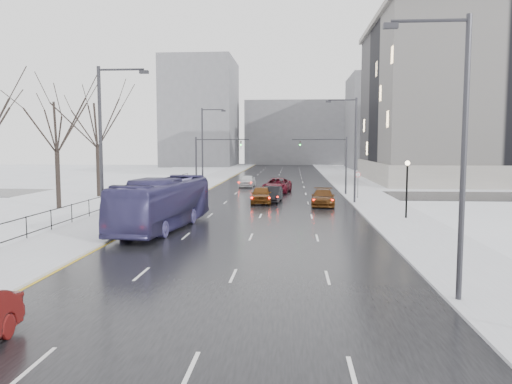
% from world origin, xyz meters
% --- Properties ---
extents(road, '(16.00, 150.00, 0.04)m').
position_xyz_m(road, '(0.00, 60.00, 0.02)').
color(road, black).
rests_on(road, ground).
extents(cross_road, '(130.00, 10.00, 0.04)m').
position_xyz_m(cross_road, '(0.00, 48.00, 0.02)').
color(cross_road, black).
rests_on(cross_road, ground).
extents(sidewalk_left, '(5.00, 150.00, 0.16)m').
position_xyz_m(sidewalk_left, '(-10.50, 60.00, 0.08)').
color(sidewalk_left, silver).
rests_on(sidewalk_left, ground).
extents(sidewalk_right, '(5.00, 150.00, 0.16)m').
position_xyz_m(sidewalk_right, '(10.50, 60.00, 0.08)').
color(sidewalk_right, silver).
rests_on(sidewalk_right, ground).
extents(park_strip, '(14.00, 150.00, 0.12)m').
position_xyz_m(park_strip, '(-20.00, 60.00, 0.06)').
color(park_strip, white).
rests_on(park_strip, ground).
extents(tree_park_d, '(8.75, 8.75, 12.50)m').
position_xyz_m(tree_park_d, '(-17.80, 34.00, 0.00)').
color(tree_park_d, black).
rests_on(tree_park_d, ground).
extents(tree_park_e, '(9.45, 9.45, 13.50)m').
position_xyz_m(tree_park_e, '(-18.20, 44.00, 0.00)').
color(tree_park_e, black).
rests_on(tree_park_e, ground).
extents(iron_fence, '(0.06, 70.00, 1.30)m').
position_xyz_m(iron_fence, '(-13.00, 30.00, 0.91)').
color(iron_fence, black).
rests_on(iron_fence, sidewalk_left).
extents(streetlight_r_near, '(2.95, 0.25, 10.00)m').
position_xyz_m(streetlight_r_near, '(8.17, 10.00, 5.62)').
color(streetlight_r_near, '#2D2D33').
rests_on(streetlight_r_near, ground).
extents(streetlight_r_mid, '(2.95, 0.25, 10.00)m').
position_xyz_m(streetlight_r_mid, '(8.17, 40.00, 5.62)').
color(streetlight_r_mid, '#2D2D33').
rests_on(streetlight_r_mid, ground).
extents(streetlight_l_near, '(2.95, 0.25, 10.00)m').
position_xyz_m(streetlight_l_near, '(-8.17, 20.00, 5.62)').
color(streetlight_l_near, '#2D2D33').
rests_on(streetlight_l_near, ground).
extents(streetlight_l_far, '(2.95, 0.25, 10.00)m').
position_xyz_m(streetlight_l_far, '(-8.17, 52.00, 5.62)').
color(streetlight_l_far, '#2D2D33').
rests_on(streetlight_l_far, ground).
extents(lamppost_r_mid, '(0.36, 0.36, 4.28)m').
position_xyz_m(lamppost_r_mid, '(11.00, 30.00, 2.94)').
color(lamppost_r_mid, black).
rests_on(lamppost_r_mid, sidewalk_right).
extents(mast_signal_right, '(6.10, 0.33, 6.50)m').
position_xyz_m(mast_signal_right, '(7.33, 48.00, 4.11)').
color(mast_signal_right, '#2D2D33').
rests_on(mast_signal_right, ground).
extents(mast_signal_left, '(6.10, 0.33, 6.50)m').
position_xyz_m(mast_signal_left, '(-7.33, 48.00, 4.11)').
color(mast_signal_left, '#2D2D33').
rests_on(mast_signal_left, ground).
extents(no_uturn_sign, '(0.60, 0.06, 2.70)m').
position_xyz_m(no_uturn_sign, '(9.20, 44.00, 2.30)').
color(no_uturn_sign, '#2D2D33').
rests_on(no_uturn_sign, sidewalk_right).
extents(civic_building, '(41.00, 31.00, 24.80)m').
position_xyz_m(civic_building, '(35.00, 72.00, 11.21)').
color(civic_building, gray).
rests_on(civic_building, ground).
extents(bldg_far_right, '(24.00, 20.00, 22.00)m').
position_xyz_m(bldg_far_right, '(28.00, 115.00, 11.00)').
color(bldg_far_right, slate).
rests_on(bldg_far_right, ground).
extents(bldg_far_left, '(18.00, 22.00, 28.00)m').
position_xyz_m(bldg_far_left, '(-22.00, 125.00, 14.00)').
color(bldg_far_left, slate).
rests_on(bldg_far_left, ground).
extents(bldg_far_center, '(30.00, 18.00, 18.00)m').
position_xyz_m(bldg_far_center, '(4.00, 140.00, 9.00)').
color(bldg_far_center, slate).
rests_on(bldg_far_center, ground).
extents(bus, '(4.15, 12.43, 3.40)m').
position_xyz_m(bus, '(-6.10, 24.67, 1.74)').
color(bus, navy).
rests_on(bus, road).
extents(sedan_center_near, '(2.13, 4.92, 1.65)m').
position_xyz_m(sedan_center_near, '(-0.50, 39.72, 0.87)').
color(sedan_center_near, '#59300F').
rests_on(sedan_center_near, road).
extents(sedan_right_near, '(2.05, 4.75, 1.52)m').
position_xyz_m(sedan_right_near, '(0.50, 40.57, 0.80)').
color(sedan_right_near, black).
rests_on(sedan_right_near, road).
extents(sedan_right_cross, '(3.57, 6.44, 1.71)m').
position_xyz_m(sedan_right_cross, '(0.69, 50.39, 0.89)').
color(sedan_right_cross, '#520E1A').
rests_on(sedan_right_cross, road).
extents(sedan_right_far, '(2.42, 5.34, 1.52)m').
position_xyz_m(sedan_right_far, '(5.30, 38.11, 0.80)').
color(sedan_right_far, '#4A270C').
rests_on(sedan_right_far, road).
extents(sedan_center_far, '(2.08, 4.74, 1.59)m').
position_xyz_m(sedan_center_far, '(-3.50, 58.00, 0.83)').
color(sedan_center_far, silver).
rests_on(sedan_center_far, road).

